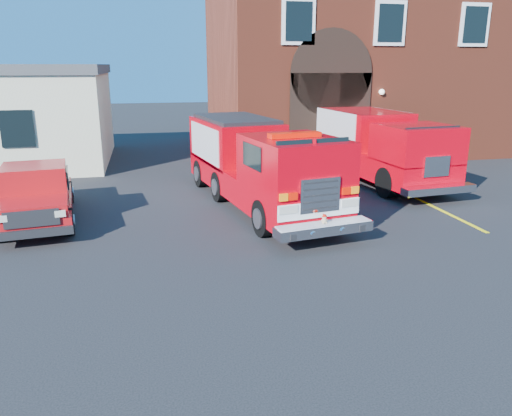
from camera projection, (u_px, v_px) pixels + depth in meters
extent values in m
plane|color=black|center=(246.00, 245.00, 12.42)|extent=(100.00, 100.00, 0.00)
cube|color=yellow|center=(455.00, 217.00, 14.71)|extent=(0.12, 3.00, 0.01)
cube|color=yellow|center=(404.00, 193.00, 17.52)|extent=(0.12, 3.00, 0.01)
cube|color=yellow|center=(368.00, 175.00, 20.34)|extent=(0.12, 3.00, 0.01)
cube|color=maroon|center=(360.00, 71.00, 26.32)|extent=(15.00, 10.00, 8.00)
cube|color=black|center=(330.00, 121.00, 21.43)|extent=(3.60, 0.12, 4.00)
cylinder|color=black|center=(332.00, 73.00, 20.88)|extent=(3.60, 0.12, 3.60)
cube|color=black|center=(299.00, 21.00, 19.99)|extent=(1.40, 0.10, 1.80)
cube|color=black|center=(390.00, 23.00, 20.82)|extent=(1.40, 0.10, 1.80)
cube|color=black|center=(475.00, 25.00, 21.65)|extent=(1.40, 0.10, 1.80)
cube|color=black|center=(17.00, 129.00, 18.83)|extent=(1.20, 0.10, 1.40)
cylinder|color=black|center=(264.00, 218.00, 12.95)|extent=(0.47, 1.02, 0.98)
cylinder|color=black|center=(330.00, 210.00, 13.65)|extent=(0.47, 1.02, 0.98)
cube|color=#CA000E|center=(257.00, 182.00, 15.78)|extent=(3.50, 8.28, 0.80)
cube|color=#CA000E|center=(235.00, 141.00, 17.32)|extent=(2.83, 4.23, 1.43)
cube|color=#CA000E|center=(294.00, 163.00, 13.17)|extent=(2.66, 3.18, 1.34)
cube|color=black|center=(315.00, 157.00, 12.08)|extent=(1.95, 0.39, 0.84)
cube|color=red|center=(295.00, 135.00, 12.97)|extent=(1.46, 0.53, 0.12)
cube|color=white|center=(319.00, 209.00, 12.13)|extent=(2.21, 0.41, 0.39)
cube|color=silver|center=(320.00, 195.00, 12.03)|extent=(1.06, 0.23, 0.84)
cube|color=silver|center=(324.00, 229.00, 12.02)|extent=(2.54, 0.89, 0.25)
cube|color=#B7B7BF|center=(204.00, 143.00, 16.92)|extent=(0.56, 3.17, 1.16)
cube|color=#B7B7BF|center=(265.00, 139.00, 17.72)|extent=(0.56, 3.17, 1.16)
sphere|color=tan|center=(324.00, 221.00, 11.97)|extent=(0.15, 0.15, 0.13)
sphere|color=tan|center=(324.00, 217.00, 11.94)|extent=(0.12, 0.12, 0.11)
sphere|color=tan|center=(323.00, 216.00, 11.92)|extent=(0.05, 0.05, 0.04)
sphere|color=tan|center=(326.00, 215.00, 11.95)|extent=(0.05, 0.05, 0.04)
ellipsoid|color=red|center=(324.00, 216.00, 11.93)|extent=(0.13, 0.13, 0.06)
cylinder|color=red|center=(324.00, 216.00, 11.93)|extent=(0.15, 0.15, 0.01)
cylinder|color=black|center=(2.00, 228.00, 12.57)|extent=(0.34, 0.75, 0.72)
cylinder|color=black|center=(68.00, 222.00, 13.09)|extent=(0.34, 0.75, 0.72)
cube|color=#AF0F13|center=(39.00, 203.00, 14.30)|extent=(2.43, 5.14, 0.41)
cube|color=#AF0F13|center=(33.00, 207.00, 12.61)|extent=(1.82, 1.55, 0.32)
cube|color=#AF0F13|center=(35.00, 181.00, 13.85)|extent=(1.85, 1.82, 0.90)
cube|color=#AF0F13|center=(40.00, 181.00, 15.50)|extent=(1.89, 2.09, 0.50)
cube|color=black|center=(33.00, 234.00, 12.02)|extent=(1.84, 0.36, 0.20)
cylinder|color=black|center=(387.00, 183.00, 16.74)|extent=(0.42, 1.06, 1.03)
cylinder|color=black|center=(439.00, 178.00, 17.35)|extent=(0.42, 1.06, 1.03)
cube|color=#CA000E|center=(374.00, 159.00, 19.38)|extent=(3.02, 7.70, 0.85)
cube|color=#CA000E|center=(358.00, 127.00, 20.37)|extent=(2.76, 4.89, 1.41)
cube|color=#CA000E|center=(417.00, 144.00, 16.69)|extent=(2.54, 2.46, 1.22)
cube|color=#B7B7BF|center=(331.00, 130.00, 20.05)|extent=(0.39, 3.93, 1.60)
cube|color=#B7B7BF|center=(383.00, 128.00, 20.74)|extent=(0.39, 3.93, 1.60)
cube|color=silver|center=(439.00, 190.00, 15.80)|extent=(2.56, 0.65, 0.23)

